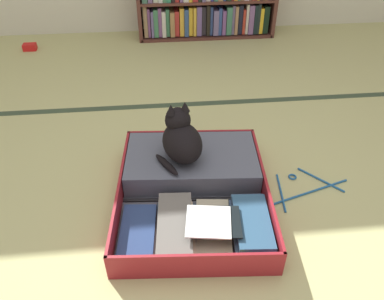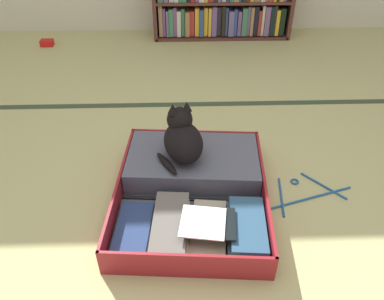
% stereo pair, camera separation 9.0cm
% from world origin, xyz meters
% --- Properties ---
extents(ground_plane, '(10.00, 10.00, 0.00)m').
position_xyz_m(ground_plane, '(0.00, 0.00, 0.00)').
color(ground_plane, tan).
extents(tatami_border, '(4.80, 0.05, 0.00)m').
position_xyz_m(tatami_border, '(0.00, 1.08, 0.00)').
color(tatami_border, '#354632').
rests_on(tatami_border, ground_plane).
extents(open_suitcase, '(0.71, 0.83, 0.13)m').
position_xyz_m(open_suitcase, '(0.01, 0.28, 0.05)').
color(open_suitcase, maroon).
rests_on(open_suitcase, ground_plane).
extents(black_cat, '(0.25, 0.29, 0.27)m').
position_xyz_m(black_cat, '(-0.04, 0.40, 0.23)').
color(black_cat, black).
rests_on(black_cat, open_suitcase).
extents(clothes_hanger, '(0.43, 0.29, 0.01)m').
position_xyz_m(clothes_hanger, '(0.53, 0.26, 0.01)').
color(clothes_hanger, '#1F5D9C').
rests_on(clothes_hanger, ground_plane).
extents(small_red_pouch, '(0.10, 0.07, 0.05)m').
position_xyz_m(small_red_pouch, '(-1.14, 2.06, 0.02)').
color(small_red_pouch, red).
rests_on(small_red_pouch, ground_plane).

